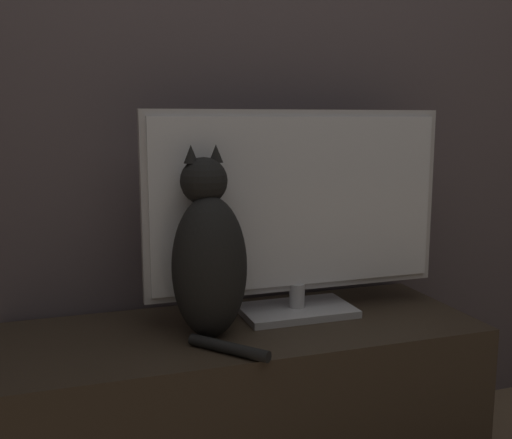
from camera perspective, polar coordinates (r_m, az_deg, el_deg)
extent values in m
cube|color=#564C51|center=(1.82, -3.94, 18.94)|extent=(4.80, 0.05, 2.60)
cube|color=#33281E|center=(1.71, -0.99, -17.39)|extent=(1.25, 0.47, 0.46)
cube|color=#B7B7BC|center=(1.71, 3.90, -8.63)|extent=(0.31, 0.19, 0.02)
cylinder|color=#B7B7BC|center=(1.70, 3.92, -7.22)|extent=(0.04, 0.04, 0.07)
cube|color=#B7B7BC|center=(1.65, 3.91, 1.72)|extent=(0.85, 0.02, 0.50)
cube|color=white|center=(1.64, 4.10, 1.65)|extent=(0.82, 0.01, 0.46)
ellipsoid|color=black|center=(1.49, -4.44, -4.58)|extent=(0.21, 0.19, 0.36)
ellipsoid|color=olive|center=(1.55, -5.22, -4.72)|extent=(0.11, 0.07, 0.20)
sphere|color=black|center=(1.49, -4.99, 3.68)|extent=(0.13, 0.13, 0.12)
cone|color=black|center=(1.47, -6.23, 6.21)|extent=(0.04, 0.04, 0.04)
cone|color=black|center=(1.49, -3.84, 6.30)|extent=(0.04, 0.04, 0.04)
cylinder|color=black|center=(1.43, -2.63, -12.11)|extent=(0.16, 0.18, 0.03)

